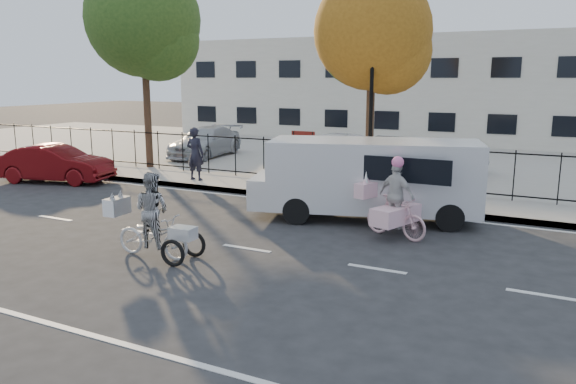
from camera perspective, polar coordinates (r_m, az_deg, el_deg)
The scene contains 20 objects.
ground at distance 12.51m, azimuth -4.22°, elevation -5.75°, with size 120.00×120.00×0.00m, color #333334.
road_markings at distance 12.51m, azimuth -4.22°, elevation -5.73°, with size 60.00×9.52×0.01m, color silver, non-canonical shape.
curb at distance 16.87m, azimuth 4.65°, elevation -0.94°, with size 60.00×0.10×0.15m, color #A8A399.
sidewalk at distance 17.83m, azimuth 5.93°, elevation -0.29°, with size 60.00×2.20×0.15m, color #A8A399.
parking_lot at distance 26.22m, azimuth 12.95°, elevation 3.29°, with size 60.00×15.60×0.15m, color #A8A399.
iron_fence at distance 18.70m, azimuth 7.20°, elevation 2.81°, with size 58.00×0.06×1.50m, color black, non-canonical shape.
building at distance 35.76m, azimuth 17.15°, elevation 9.91°, with size 34.00×10.00×6.00m, color silver.
lamppost at distance 17.95m, azimuth 8.46°, elevation 9.51°, with size 0.36×0.36×4.33m.
street_sign at distance 18.96m, azimuth 1.54°, elevation 4.59°, with size 0.85×0.06×1.80m.
zebra_trike at distance 12.06m, azimuth -13.59°, elevation -3.25°, with size 2.12×0.82×1.82m.
unicorn_bike at distance 13.40m, azimuth 10.79°, elevation -1.58°, with size 1.97×1.42×1.94m.
white_van at distance 14.99m, azimuth 8.27°, elevation 1.63°, with size 6.35×3.45×2.11m.
red_sedan at distance 21.86m, azimuth -22.58°, elevation 2.67°, with size 1.43×4.09×1.35m, color #5E0A0D.
pedestrian at distance 20.04m, azimuth -9.41°, elevation 3.86°, with size 0.68×0.45×1.87m, color black.
lot_car_a at distance 26.12m, azimuth -8.38°, elevation 5.06°, with size 1.87×4.59×1.33m, color #B2B6BA.
lot_car_b at distance 22.62m, azimuth 4.71°, elevation 4.19°, with size 2.25×4.88×1.36m, color white.
lot_car_c at distance 21.30m, azimuth 10.17°, elevation 3.60°, with size 1.45×4.15×1.37m, color #45484C.
lot_car_d at distance 21.37m, azimuth 16.50°, elevation 3.15°, with size 1.45×3.61×1.23m, color #B8BAC0.
tree_west at distance 23.31m, azimuth -14.14°, elevation 16.13°, with size 4.45×4.45×8.15m.
tree_mid at distance 19.48m, azimuth 9.03°, elevation 15.30°, with size 3.92×3.92×7.19m.
Camera 1 is at (6.20, -10.21, 3.72)m, focal length 35.00 mm.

